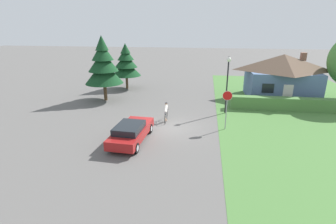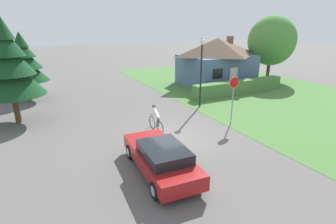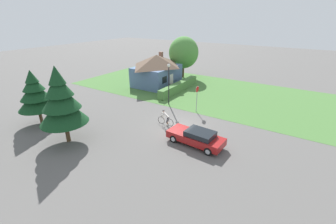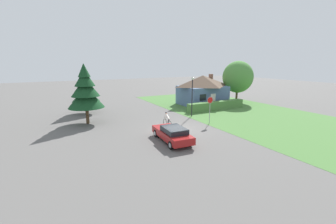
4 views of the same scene
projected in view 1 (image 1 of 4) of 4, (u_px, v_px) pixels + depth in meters
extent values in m
plane|color=#5B5956|center=(169.00, 128.00, 19.88)|extent=(140.00, 140.00, 0.00)
cube|color=#477538|center=(313.00, 117.00, 22.06)|extent=(16.00, 36.00, 0.01)
cube|color=slate|center=(281.00, 84.00, 27.46)|extent=(6.81, 5.29, 2.90)
pyramid|color=brown|center=(284.00, 62.00, 26.73)|extent=(7.35, 5.72, 1.66)
cube|color=silver|center=(287.00, 95.00, 25.14)|extent=(0.90, 0.07, 2.00)
cube|color=black|center=(268.00, 88.00, 25.17)|extent=(1.10, 0.08, 0.90)
cube|color=brown|center=(303.00, 57.00, 26.80)|extent=(0.51, 0.51, 0.80)
cube|color=#4C7A3D|center=(283.00, 104.00, 23.75)|extent=(9.27, 0.90, 1.18)
cube|color=maroon|center=(132.00, 133.00, 17.44)|extent=(2.11, 4.82, 0.59)
cube|color=black|center=(129.00, 128.00, 16.89)|extent=(1.74, 2.35, 0.42)
cylinder|color=black|center=(129.00, 127.00, 19.17)|extent=(0.31, 0.67, 0.66)
cylinder|color=#ADADB2|center=(129.00, 127.00, 19.17)|extent=(0.30, 0.40, 0.38)
cylinder|color=black|center=(150.00, 128.00, 18.86)|extent=(0.31, 0.67, 0.66)
cylinder|color=#ADADB2|center=(150.00, 128.00, 18.86)|extent=(0.30, 0.40, 0.38)
cylinder|color=black|center=(111.00, 146.00, 16.19)|extent=(0.31, 0.67, 0.66)
cylinder|color=#ADADB2|center=(111.00, 146.00, 16.19)|extent=(0.30, 0.40, 0.38)
cylinder|color=black|center=(136.00, 148.00, 15.88)|extent=(0.31, 0.67, 0.66)
cylinder|color=#ADADB2|center=(136.00, 148.00, 15.88)|extent=(0.30, 0.40, 0.38)
torus|color=black|center=(165.00, 119.00, 20.62)|extent=(0.06, 0.76, 0.76)
torus|color=black|center=(167.00, 115.00, 21.56)|extent=(0.06, 0.76, 0.76)
cylinder|color=beige|center=(166.00, 116.00, 20.80)|extent=(0.04, 0.18, 0.58)
cylinder|color=beige|center=(166.00, 114.00, 21.14)|extent=(0.05, 0.63, 0.67)
cylinder|color=beige|center=(166.00, 111.00, 20.98)|extent=(0.06, 0.74, 0.11)
cylinder|color=beige|center=(165.00, 119.00, 20.79)|extent=(0.05, 0.33, 0.16)
cylinder|color=beige|center=(165.00, 116.00, 20.63)|extent=(0.04, 0.21, 0.46)
cylinder|color=beige|center=(167.00, 112.00, 21.44)|extent=(0.04, 0.12, 0.53)
cylinder|color=black|center=(167.00, 109.00, 21.31)|extent=(0.44, 0.04, 0.02)
ellipsoid|color=black|center=(165.00, 113.00, 20.64)|extent=(0.09, 0.20, 0.05)
cylinder|color=slate|center=(165.00, 115.00, 20.69)|extent=(0.12, 0.25, 0.49)
cylinder|color=slate|center=(166.00, 115.00, 20.86)|extent=(0.12, 0.25, 0.64)
cylinder|color=tan|center=(166.00, 119.00, 20.87)|extent=(0.08, 0.08, 0.30)
cylinder|color=tan|center=(166.00, 120.00, 21.05)|extent=(0.17, 0.08, 0.21)
cylinder|color=silver|center=(166.00, 109.00, 20.82)|extent=(0.24, 0.69, 0.57)
cylinder|color=silver|center=(166.00, 108.00, 21.04)|extent=(0.08, 0.25, 0.35)
cylinder|color=silver|center=(167.00, 107.00, 21.30)|extent=(0.08, 0.25, 0.35)
sphere|color=tan|center=(166.00, 104.00, 20.97)|extent=(0.19, 0.19, 0.19)
ellipsoid|color=black|center=(166.00, 103.00, 20.96)|extent=(0.22, 0.18, 0.12)
cylinder|color=gray|center=(226.00, 115.00, 19.23)|extent=(0.07, 0.07, 2.31)
cylinder|color=red|center=(227.00, 96.00, 18.77)|extent=(0.67, 0.03, 0.67)
cylinder|color=silver|center=(227.00, 96.00, 18.77)|extent=(0.71, 0.03, 0.71)
cylinder|color=black|center=(227.00, 88.00, 22.39)|extent=(0.12, 0.12, 4.52)
sphere|color=white|center=(229.00, 59.00, 21.61)|extent=(0.38, 0.38, 0.38)
cone|color=black|center=(229.00, 57.00, 21.55)|extent=(0.23, 0.23, 0.15)
cylinder|color=#4C3823|center=(105.00, 92.00, 26.79)|extent=(0.34, 0.34, 1.78)
cone|color=#143D1E|center=(104.00, 72.00, 26.14)|extent=(3.78, 3.78, 2.24)
cone|color=#143D1E|center=(103.00, 61.00, 25.79)|extent=(2.95, 2.95, 1.97)
cone|color=#143D1E|center=(102.00, 51.00, 25.49)|extent=(2.11, 2.11, 1.70)
cone|color=#143D1E|center=(101.00, 43.00, 25.23)|extent=(1.28, 1.28, 1.43)
cylinder|color=#4C3823|center=(127.00, 82.00, 31.67)|extent=(0.29, 0.29, 1.59)
cone|color=#143D1E|center=(126.00, 68.00, 31.13)|extent=(3.44, 3.44, 1.81)
cone|color=#143D1E|center=(126.00, 61.00, 30.84)|extent=(2.68, 2.68, 1.59)
cone|color=#143D1E|center=(125.00, 54.00, 30.60)|extent=(1.93, 1.93, 1.37)
cone|color=#143D1E|center=(125.00, 48.00, 30.39)|extent=(1.17, 1.17, 1.16)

